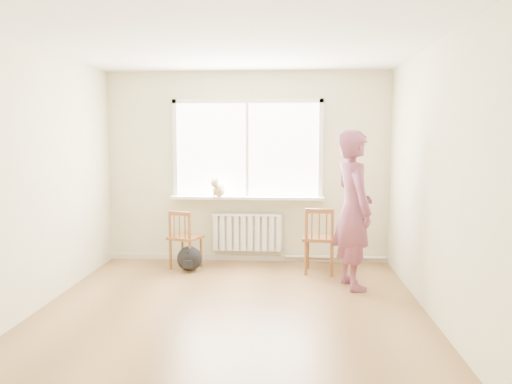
% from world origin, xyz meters
% --- Properties ---
extents(floor, '(4.50, 4.50, 0.00)m').
position_xyz_m(floor, '(0.00, 0.00, 0.00)').
color(floor, olive).
rests_on(floor, ground).
extents(ceiling, '(4.50, 4.50, 0.00)m').
position_xyz_m(ceiling, '(0.00, 0.00, 2.70)').
color(ceiling, white).
rests_on(ceiling, back_wall).
extents(back_wall, '(4.00, 0.01, 2.70)m').
position_xyz_m(back_wall, '(0.00, 2.25, 1.35)').
color(back_wall, beige).
rests_on(back_wall, ground).
extents(window, '(2.12, 0.05, 1.42)m').
position_xyz_m(window, '(0.00, 2.22, 1.66)').
color(window, white).
rests_on(window, back_wall).
extents(windowsill, '(2.15, 0.22, 0.04)m').
position_xyz_m(windowsill, '(0.00, 2.14, 0.93)').
color(windowsill, white).
rests_on(windowsill, back_wall).
extents(radiator, '(1.00, 0.12, 0.55)m').
position_xyz_m(radiator, '(0.00, 2.16, 0.44)').
color(radiator, white).
rests_on(radiator, back_wall).
extents(heating_pipe, '(1.40, 0.04, 0.04)m').
position_xyz_m(heating_pipe, '(1.25, 2.19, 0.08)').
color(heating_pipe, silver).
rests_on(heating_pipe, back_wall).
extents(baseboard, '(4.00, 0.03, 0.08)m').
position_xyz_m(baseboard, '(0.00, 2.23, 0.04)').
color(baseboard, beige).
rests_on(baseboard, ground).
extents(chair_left, '(0.50, 0.49, 0.80)m').
position_xyz_m(chair_left, '(-0.82, 1.74, 0.40)').
color(chair_left, brown).
rests_on(chair_left, floor).
extents(chair_right, '(0.48, 0.46, 0.88)m').
position_xyz_m(chair_right, '(0.99, 1.61, 0.44)').
color(chair_right, brown).
rests_on(chair_right, floor).
extents(person, '(0.61, 0.77, 1.86)m').
position_xyz_m(person, '(1.35, 1.05, 0.93)').
color(person, '#BD3F5B').
rests_on(person, floor).
extents(cat, '(0.26, 0.40, 0.28)m').
position_xyz_m(cat, '(-0.39, 2.05, 1.06)').
color(cat, beige).
rests_on(cat, windowsill).
extents(backpack, '(0.41, 0.37, 0.33)m').
position_xyz_m(backpack, '(-0.73, 1.62, 0.17)').
color(backpack, black).
rests_on(backpack, floor).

